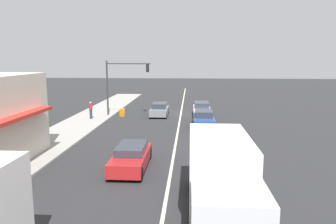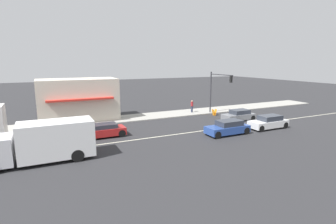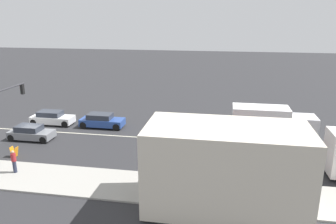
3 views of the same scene
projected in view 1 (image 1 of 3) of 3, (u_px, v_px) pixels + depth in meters
ground_plane at (171, 170)px, 17.76m from camera, size 160.00×160.00×0.00m
sidewalk_right at (6, 168)px, 17.87m from camera, size 4.00×73.00×0.12m
lane_marking_center at (181, 114)px, 35.48m from camera, size 0.16×60.00×0.01m
traffic_signal_main at (121, 79)px, 33.46m from camera, size 4.59×0.34×5.60m
pedestrian at (91, 110)px, 31.88m from camera, size 0.34×0.34×1.68m
warning_aframe_sign at (122, 113)px, 33.62m from camera, size 0.45×0.53×0.84m
delivery_truck at (221, 177)px, 12.58m from camera, size 2.44×7.50×2.87m
suv_grey at (160, 110)px, 34.20m from camera, size 1.75×3.97×1.33m
coupe_blue at (204, 119)px, 28.85m from camera, size 1.79×4.38×1.41m
hatchback_red at (131, 157)px, 17.91m from camera, size 1.77×4.52×1.28m
van_white at (202, 109)px, 34.22m from camera, size 1.74×4.35×1.41m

